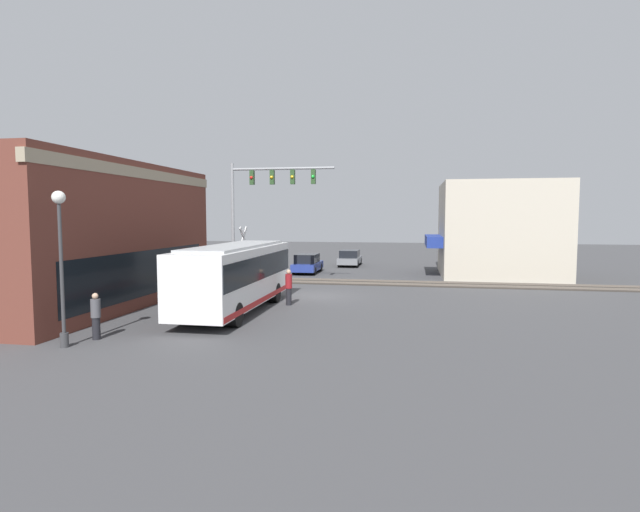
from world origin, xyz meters
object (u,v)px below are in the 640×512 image
streetlamp (61,255)px  pedestrian_by_lamp (96,316)px  city_bus (236,275)px  crossing_signal (243,249)px  parked_car_grey (350,259)px  pedestrian_near_bus (289,287)px  parked_car_blue (307,264)px

streetlamp → pedestrian_by_lamp: (1.18, -0.40, -2.29)m
city_bus → crossing_signal: 9.65m
parked_car_grey → city_bus: bearing=173.5°
crossing_signal → streetlamp: bearing=177.5°
pedestrian_near_bus → pedestrian_by_lamp: bearing=147.6°
crossing_signal → parked_car_grey: size_ratio=0.87×
city_bus → pedestrian_by_lamp: size_ratio=5.89×
streetlamp → parked_car_grey: 30.67m
parked_car_blue → pedestrian_by_lamp: size_ratio=2.49×
city_bus → pedestrian_by_lamp: 6.87m
crossing_signal → streetlamp: streetlamp is taller
streetlamp → pedestrian_near_bus: (9.30, -5.55, -2.23)m
crossing_signal → city_bus: bearing=-163.0°
streetlamp → city_bus: bearing=-26.1°
city_bus → streetlamp: (-7.23, 3.54, 1.42)m
crossing_signal → parked_car_grey: bearing=-21.8°
pedestrian_by_lamp → parked_car_blue: bearing=-8.0°
crossing_signal → streetlamp: (-16.44, 0.73, 0.86)m
city_bus → pedestrian_near_bus: size_ratio=5.54×
crossing_signal → pedestrian_by_lamp: bearing=178.8°
city_bus → pedestrian_by_lamp: bearing=152.6°
city_bus → parked_car_blue: size_ratio=2.37×
parked_car_blue → parked_car_grey: size_ratio=0.97×
streetlamp → pedestrian_by_lamp: 2.60m
crossing_signal → pedestrian_near_bus: 8.73m
streetlamp → parked_car_blue: bearing=-8.5°
city_bus → crossing_signal: bearing=17.0°
pedestrian_near_bus → pedestrian_by_lamp: pedestrian_near_bus is taller
parked_car_blue → pedestrian_near_bus: 14.39m
pedestrian_near_bus → crossing_signal: bearing=34.0°
parked_car_grey → pedestrian_near_bus: (-20.65, 0.59, 0.25)m
pedestrian_by_lamp → streetlamp: bearing=161.2°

